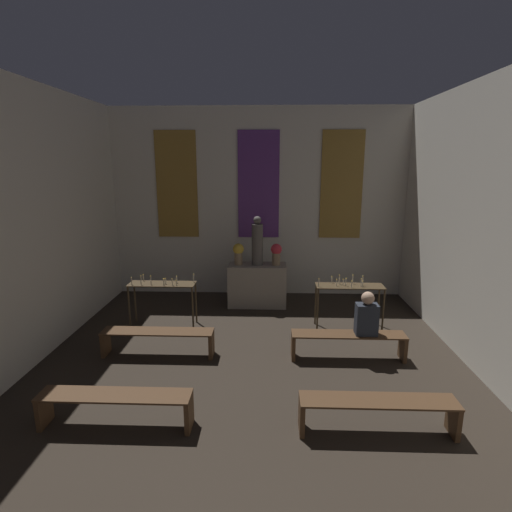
% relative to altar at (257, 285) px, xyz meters
% --- Properties ---
extents(wall_back, '(7.36, 0.16, 4.57)m').
position_rel_altar_xyz_m(wall_back, '(0.00, 0.96, 1.82)').
color(wall_back, silver).
rests_on(wall_back, ground_plane).
extents(altar, '(1.33, 0.61, 0.98)m').
position_rel_altar_xyz_m(altar, '(0.00, 0.00, 0.00)').
color(altar, gray).
rests_on(altar, ground_plane).
extents(statue, '(0.25, 0.25, 1.12)m').
position_rel_altar_xyz_m(statue, '(0.00, -0.00, 1.01)').
color(statue, '#5B5651').
rests_on(statue, altar).
extents(flower_vase_left, '(0.25, 0.25, 0.49)m').
position_rel_altar_xyz_m(flower_vase_left, '(-0.43, -0.00, 0.77)').
color(flower_vase_left, '#937A5B').
rests_on(flower_vase_left, altar).
extents(flower_vase_right, '(0.25, 0.25, 0.49)m').
position_rel_altar_xyz_m(flower_vase_right, '(0.43, -0.00, 0.77)').
color(flower_vase_right, '#937A5B').
rests_on(flower_vase_right, altar).
extents(candle_rack_left, '(1.34, 0.42, 1.09)m').
position_rel_altar_xyz_m(candle_rack_left, '(-1.88, -1.27, 0.28)').
color(candle_rack_left, '#473823').
rests_on(candle_rack_left, ground_plane).
extents(candle_rack_right, '(1.34, 0.42, 1.10)m').
position_rel_altar_xyz_m(candle_rack_right, '(1.87, -1.27, 0.28)').
color(candle_rack_right, '#473823').
rests_on(candle_rack_right, ground_plane).
extents(pew_third_left, '(1.91, 0.36, 0.46)m').
position_rel_altar_xyz_m(pew_third_left, '(-1.63, -4.51, -0.16)').
color(pew_third_left, '#4C331E').
rests_on(pew_third_left, ground_plane).
extents(pew_third_right, '(1.91, 0.36, 0.46)m').
position_rel_altar_xyz_m(pew_third_right, '(1.63, -4.51, -0.16)').
color(pew_third_right, '#4C331E').
rests_on(pew_third_right, ground_plane).
extents(pew_back_left, '(1.91, 0.36, 0.46)m').
position_rel_altar_xyz_m(pew_back_left, '(-1.63, -2.58, -0.16)').
color(pew_back_left, '#4C331E').
rests_on(pew_back_left, ground_plane).
extents(pew_back_right, '(1.91, 0.36, 0.46)m').
position_rel_altar_xyz_m(pew_back_right, '(1.63, -2.58, -0.16)').
color(pew_back_right, '#4C331E').
rests_on(pew_back_right, ground_plane).
extents(person_seated, '(0.36, 0.24, 0.74)m').
position_rel_altar_xyz_m(person_seated, '(1.91, -2.58, 0.30)').
color(person_seated, '#282D38').
rests_on(person_seated, pew_back_right).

